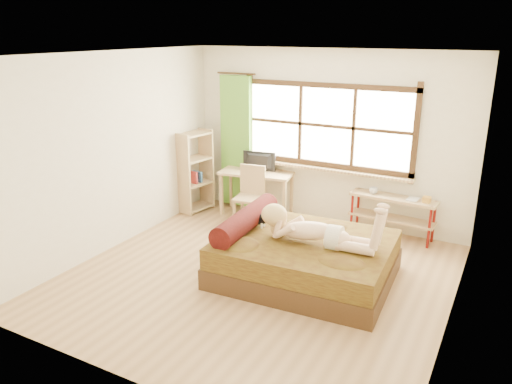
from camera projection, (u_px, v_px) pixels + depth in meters
The scene contains 18 objects.
floor at pixel (258, 277), 6.26m from camera, with size 4.50×4.50×0.00m, color #9E754C.
ceiling at pixel (258, 54), 5.42m from camera, with size 4.50×4.50×0.00m, color white.
wall_back at pixel (326, 138), 7.73m from camera, with size 4.50×4.50×0.00m, color silver.
wall_front at pixel (125, 242), 3.96m from camera, with size 4.50×4.50×0.00m, color silver.
wall_left at pixel (114, 152), 6.86m from camera, with size 4.50×4.50×0.00m, color silver.
wall_right at pixel (463, 204), 4.83m from camera, with size 4.50×4.50×0.00m, color silver.
window at pixel (326, 128), 7.65m from camera, with size 2.80×0.16×1.46m.
curtain at pixel (236, 142), 8.39m from camera, with size 0.55×0.10×2.20m, color #458323.
bed at pixel (301, 256), 6.18m from camera, with size 2.16×1.77×0.79m.
woman at pixel (316, 219), 5.88m from camera, with size 1.45×0.42×0.62m, color beige, non-canonical shape.
kitten at pixel (257, 217), 6.45m from camera, with size 0.31×0.12×0.25m, color black, non-canonical shape.
desk at pixel (257, 178), 8.18m from camera, with size 1.26×0.72×0.74m.
monitor at pixel (258, 162), 8.14m from camera, with size 0.55×0.07×0.32m, color black.
chair at pixel (251, 192), 7.87m from camera, with size 0.47×0.47×0.93m.
pipe_shelf at pixel (393, 208), 7.33m from camera, with size 1.28×0.40×0.71m.
cup at pixel (374, 191), 7.41m from camera, with size 0.12×0.12×0.10m, color gray.
book at pixel (407, 198), 7.19m from camera, with size 0.15×0.21×0.02m, color gray.
bookshelf at pixel (195, 171), 8.36m from camera, with size 0.44×0.64×1.36m.
Camera 1 is at (2.64, -4.96, 2.97)m, focal length 35.00 mm.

